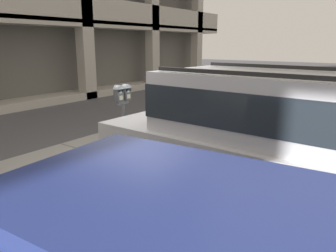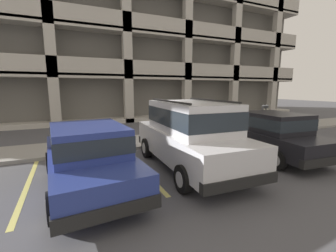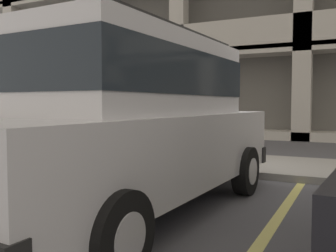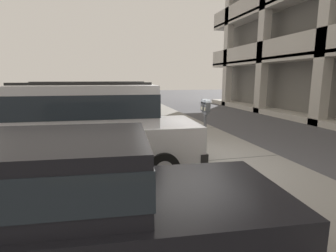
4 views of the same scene
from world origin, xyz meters
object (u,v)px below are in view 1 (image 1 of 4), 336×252
(silver_suv, at_px, (264,138))
(fire_hydrant, at_px, (215,109))
(parking_meter_far, at_px, (248,80))
(dark_hatchback, at_px, (318,117))
(parking_meter_near, at_px, (123,106))

(silver_suv, xyz_separation_m, fire_hydrant, (4.24, 2.98, -0.62))
(parking_meter_far, bearing_deg, fire_hydrant, 169.40)
(dark_hatchback, distance_m, fire_hydrant, 3.24)
(dark_hatchback, xyz_separation_m, parking_meter_far, (2.73, 2.73, 0.36))
(parking_meter_near, bearing_deg, parking_meter_far, -0.12)
(dark_hatchback, height_order, parking_meter_far, parking_meter_far)
(dark_hatchback, relative_size, fire_hydrant, 6.57)
(dark_hatchback, xyz_separation_m, parking_meter_near, (-3.12, 2.74, 0.42))
(silver_suv, distance_m, fire_hydrant, 5.21)
(fire_hydrant, bearing_deg, parking_meter_far, -10.60)
(parking_meter_far, relative_size, fire_hydrant, 2.04)
(dark_hatchback, bearing_deg, parking_meter_near, 143.16)
(silver_suv, relative_size, dark_hatchback, 1.05)
(parking_meter_near, bearing_deg, fire_hydrant, 4.05)
(silver_suv, relative_size, parking_meter_far, 3.41)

